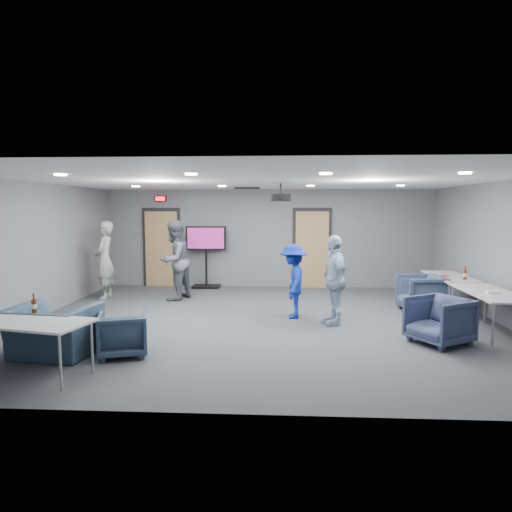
# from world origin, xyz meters

# --- Properties ---
(floor) EXTENTS (9.00, 9.00, 0.00)m
(floor) POSITION_xyz_m (0.00, 0.00, 0.00)
(floor) COLOR #34373B
(floor) RESTS_ON ground
(ceiling) EXTENTS (9.00, 9.00, 0.00)m
(ceiling) POSITION_xyz_m (0.00, 0.00, 2.70)
(ceiling) COLOR silver
(ceiling) RESTS_ON wall_back
(wall_back) EXTENTS (9.00, 0.02, 2.70)m
(wall_back) POSITION_xyz_m (0.00, 4.00, 1.35)
(wall_back) COLOR slate
(wall_back) RESTS_ON floor
(wall_front) EXTENTS (9.00, 0.02, 2.70)m
(wall_front) POSITION_xyz_m (0.00, -4.00, 1.35)
(wall_front) COLOR slate
(wall_front) RESTS_ON floor
(wall_left) EXTENTS (0.02, 8.00, 2.70)m
(wall_left) POSITION_xyz_m (-4.50, 0.00, 1.35)
(wall_left) COLOR slate
(wall_left) RESTS_ON floor
(wall_right) EXTENTS (0.02, 8.00, 2.70)m
(wall_right) POSITION_xyz_m (4.50, 0.00, 1.35)
(wall_right) COLOR slate
(wall_right) RESTS_ON floor
(door_left) EXTENTS (1.06, 0.17, 2.24)m
(door_left) POSITION_xyz_m (-3.00, 3.95, 1.07)
(door_left) COLOR black
(door_left) RESTS_ON wall_back
(door_right) EXTENTS (1.06, 0.17, 2.24)m
(door_right) POSITION_xyz_m (1.20, 3.95, 1.07)
(door_right) COLOR black
(door_right) RESTS_ON wall_back
(exit_sign) EXTENTS (0.32, 0.08, 0.16)m
(exit_sign) POSITION_xyz_m (-3.00, 3.93, 2.45)
(exit_sign) COLOR black
(exit_sign) RESTS_ON wall_back
(hvac_diffuser) EXTENTS (0.60, 0.60, 0.03)m
(hvac_diffuser) POSITION_xyz_m (-0.50, 2.80, 2.69)
(hvac_diffuser) COLOR black
(hvac_diffuser) RESTS_ON ceiling
(downlights) EXTENTS (6.18, 3.78, 0.02)m
(downlights) POSITION_xyz_m (0.00, 0.00, 2.68)
(downlights) COLOR white
(downlights) RESTS_ON ceiling
(person_a) EXTENTS (0.50, 0.72, 1.88)m
(person_a) POSITION_xyz_m (-3.90, 2.06, 0.94)
(person_a) COLOR #979A97
(person_a) RESTS_ON floor
(person_b) EXTENTS (1.01, 1.12, 1.89)m
(person_b) POSITION_xyz_m (-2.19, 2.04, 0.95)
(person_b) COLOR #545B65
(person_b) RESTS_ON floor
(person_c) EXTENTS (0.62, 1.06, 1.69)m
(person_c) POSITION_xyz_m (1.35, -0.09, 0.84)
(person_c) COLOR #A3B9D2
(person_c) RESTS_ON floor
(person_d) EXTENTS (0.58, 0.97, 1.48)m
(person_d) POSITION_xyz_m (0.59, 0.37, 0.74)
(person_d) COLOR navy
(person_d) RESTS_ON floor
(chair_right_a) EXTENTS (0.94, 0.92, 0.79)m
(chair_right_a) POSITION_xyz_m (3.31, 1.04, 0.39)
(chair_right_a) COLOR #374460
(chair_right_a) RESTS_ON floor
(chair_right_c) EXTENTS (1.14, 1.13, 0.77)m
(chair_right_c) POSITION_xyz_m (2.90, -1.28, 0.38)
(chair_right_c) COLOR #343C5B
(chair_right_c) RESTS_ON floor
(chair_front_a) EXTENTS (0.87, 0.88, 0.65)m
(chair_front_a) POSITION_xyz_m (-1.99, -2.14, 0.32)
(chair_front_a) COLOR #324157
(chair_front_a) RESTS_ON floor
(chair_front_b) EXTENTS (1.27, 1.14, 0.75)m
(chair_front_b) POSITION_xyz_m (-3.01, -2.22, 0.38)
(chair_front_b) COLOR #35475B
(chair_front_b) RESTS_ON floor
(table_right_a) EXTENTS (0.72, 1.74, 0.73)m
(table_right_a) POSITION_xyz_m (4.00, 1.34, 0.68)
(table_right_a) COLOR silver
(table_right_a) RESTS_ON floor
(table_right_b) EXTENTS (0.79, 1.89, 0.73)m
(table_right_b) POSITION_xyz_m (4.00, -0.56, 0.69)
(table_right_b) COLOR silver
(table_right_b) RESTS_ON floor
(table_front_left) EXTENTS (2.00, 1.15, 0.73)m
(table_front_left) POSITION_xyz_m (-3.06, -3.00, 0.69)
(table_front_left) COLOR silver
(table_front_left) RESTS_ON floor
(bottle_front) EXTENTS (0.07, 0.07, 0.27)m
(bottle_front) POSITION_xyz_m (-3.07, -2.58, 0.83)
(bottle_front) COLOR #51270E
(bottle_front) RESTS_ON table_front_left
(bottle_right) EXTENTS (0.07, 0.07, 0.28)m
(bottle_right) POSITION_xyz_m (4.11, 0.82, 0.83)
(bottle_right) COLOR #51270E
(bottle_right) RESTS_ON table_right_a
(snack_box) EXTENTS (0.17, 0.13, 0.04)m
(snack_box) POSITION_xyz_m (3.84, 1.21, 0.75)
(snack_box) COLOR red
(snack_box) RESTS_ON table_right_a
(wrapper) EXTENTS (0.21, 0.15, 0.05)m
(wrapper) POSITION_xyz_m (3.98, -0.71, 0.75)
(wrapper) COLOR white
(wrapper) RESTS_ON table_right_b
(tv_stand) EXTENTS (1.11, 0.53, 1.70)m
(tv_stand) POSITION_xyz_m (-1.71, 3.75, 0.96)
(tv_stand) COLOR black
(tv_stand) RESTS_ON floor
(projector) EXTENTS (0.41, 0.38, 0.36)m
(projector) POSITION_xyz_m (0.34, 0.75, 2.40)
(projector) COLOR black
(projector) RESTS_ON ceiling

